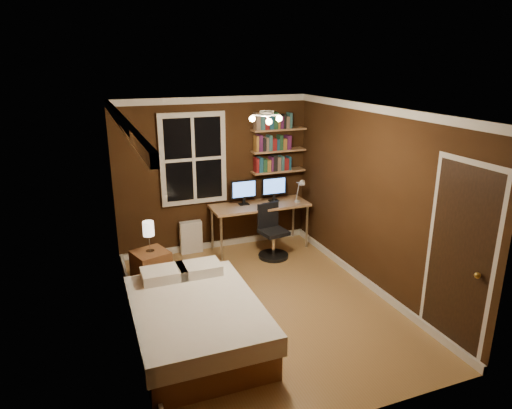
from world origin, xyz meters
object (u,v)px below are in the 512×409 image
object	(u,v)px
bedside_lamp	(149,237)
monitor_left	(244,192)
nightstand	(152,270)
radiator	(191,237)
monitor_right	(274,189)
office_chair	(272,238)
desk_lamp	(300,191)
bed	(196,321)
desk	(260,208)

from	to	relation	value
bedside_lamp	monitor_left	world-z (taller)	monitor_left
nightstand	bedside_lamp	distance (m)	0.49
radiator	monitor_right	distance (m)	1.58
monitor_left	office_chair	world-z (taller)	monitor_left
nightstand	desk_lamp	size ratio (longest dim) A/B	1.25
monitor_right	desk_lamp	distance (m)	0.44
bed	nightstand	world-z (taller)	bed
monitor_right	bedside_lamp	bearing A→B (deg)	-158.42
nightstand	bedside_lamp	xyz separation A→B (m)	(0.00, 0.00, 0.49)
bedside_lamp	nightstand	bearing A→B (deg)	-90.00
monitor_left	radiator	bearing A→B (deg)	170.91
desk	monitor_left	bearing A→B (deg)	161.97
monitor_right	desk_lamp	xyz separation A→B (m)	(0.35, -0.27, 0.01)
bed	monitor_right	world-z (taller)	monitor_right
bed	radiator	world-z (taller)	bed
bed	nightstand	bearing A→B (deg)	100.12
bed	desk_lamp	distance (m)	3.19
nightstand	monitor_right	distance (m)	2.48
bed	desk_lamp	xyz separation A→B (m)	(2.30, 2.08, 0.72)
monitor_left	office_chair	xyz separation A→B (m)	(0.30, -0.49, -0.66)
desk_lamp	monitor_right	bearing A→B (deg)	141.89
bedside_lamp	monitor_left	xyz separation A→B (m)	(1.67, 0.87, 0.21)
monitor_left	desk_lamp	world-z (taller)	desk_lamp
desk	monitor_right	bearing A→B (deg)	15.76
nightstand	desk	size ratio (longest dim) A/B	0.34
bed	office_chair	xyz separation A→B (m)	(1.72, 1.87, 0.05)
nightstand	desk_lamp	xyz separation A→B (m)	(2.56, 0.60, 0.72)
radiator	monitor_left	bearing A→B (deg)	-9.09
nightstand	radiator	distance (m)	1.29
bed	nightstand	xyz separation A→B (m)	(-0.26, 1.48, 0.00)
nightstand	desk	bearing A→B (deg)	4.43
bed	bedside_lamp	size ratio (longest dim) A/B	4.31
office_chair	monitor_left	bearing A→B (deg)	112.41
nightstand	office_chair	world-z (taller)	office_chair
nightstand	desk	xyz separation A→B (m)	(1.92, 0.79, 0.43)
monitor_right	monitor_left	bearing A→B (deg)	180.00
bedside_lamp	monitor_left	bearing A→B (deg)	27.57
monitor_left	desk_lamp	bearing A→B (deg)	-17.13
bed	office_chair	world-z (taller)	office_chair
desk	office_chair	distance (m)	0.57
bedside_lamp	bed	bearing A→B (deg)	-80.16
bedside_lamp	desk_lamp	distance (m)	2.64
bedside_lamp	monitor_left	distance (m)	1.90
desk_lamp	bedside_lamp	bearing A→B (deg)	-166.75
nightstand	desk	world-z (taller)	desk
bed	desk	bearing A→B (deg)	54.06
monitor_left	office_chair	bearing A→B (deg)	-58.37
nightstand	bedside_lamp	bearing A→B (deg)	72.02
bed	nightstand	size ratio (longest dim) A/B	3.42
radiator	monitor_left	xyz separation A→B (m)	(0.88, -0.14, 0.71)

